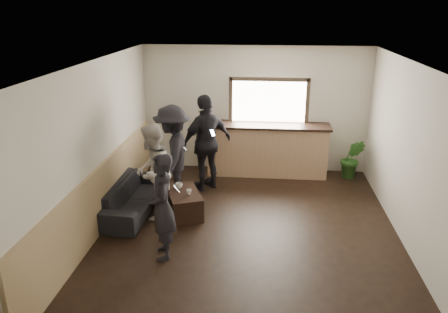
# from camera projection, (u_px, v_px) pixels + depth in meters

# --- Properties ---
(ground) EXTENTS (5.00, 6.00, 0.01)m
(ground) POSITION_uv_depth(u_px,v_px,m) (248.00, 231.00, 7.40)
(ground) COLOR black
(room_shell) EXTENTS (5.01, 6.01, 2.80)m
(room_shell) POSITION_uv_depth(u_px,v_px,m) (203.00, 147.00, 6.98)
(room_shell) COLOR silver
(room_shell) RESTS_ON ground
(bar_counter) EXTENTS (2.70, 0.68, 2.13)m
(bar_counter) POSITION_uv_depth(u_px,v_px,m) (267.00, 146.00, 9.69)
(bar_counter) COLOR #A77D5A
(bar_counter) RESTS_ON ground
(sofa) EXTENTS (0.88, 2.01, 0.58)m
(sofa) POSITION_uv_depth(u_px,v_px,m) (132.00, 197.00, 8.00)
(sofa) COLOR black
(sofa) RESTS_ON ground
(coffee_table) EXTENTS (0.85, 1.09, 0.43)m
(coffee_table) POSITION_uv_depth(u_px,v_px,m) (184.00, 202.00, 7.95)
(coffee_table) COLOR black
(coffee_table) RESTS_ON ground
(cup_a) EXTENTS (0.17, 0.17, 0.10)m
(cup_a) POSITION_uv_depth(u_px,v_px,m) (179.00, 186.00, 8.01)
(cup_a) COLOR silver
(cup_a) RESTS_ON coffee_table
(cup_b) EXTENTS (0.12, 0.12, 0.09)m
(cup_b) POSITION_uv_depth(u_px,v_px,m) (189.00, 192.00, 7.75)
(cup_b) COLOR silver
(cup_b) RESTS_ON coffee_table
(potted_plant) EXTENTS (0.54, 0.46, 0.89)m
(potted_plant) POSITION_uv_depth(u_px,v_px,m) (352.00, 159.00, 9.50)
(potted_plant) COLOR #2D6623
(potted_plant) RESTS_ON ground
(person_a) EXTENTS (0.55, 0.68, 1.63)m
(person_a) POSITION_uv_depth(u_px,v_px,m) (162.00, 207.00, 6.41)
(person_a) COLOR black
(person_a) RESTS_ON ground
(person_b) EXTENTS (0.65, 0.83, 1.71)m
(person_b) POSITION_uv_depth(u_px,v_px,m) (153.00, 172.00, 7.64)
(person_b) COLOR beige
(person_b) RESTS_ON ground
(person_c) EXTENTS (0.79, 1.27, 1.88)m
(person_c) POSITION_uv_depth(u_px,v_px,m) (173.00, 154.00, 8.25)
(person_c) COLOR black
(person_c) RESTS_ON ground
(person_d) EXTENTS (1.18, 1.13, 1.97)m
(person_d) POSITION_uv_depth(u_px,v_px,m) (206.00, 143.00, 8.79)
(person_d) COLOR black
(person_d) RESTS_ON ground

